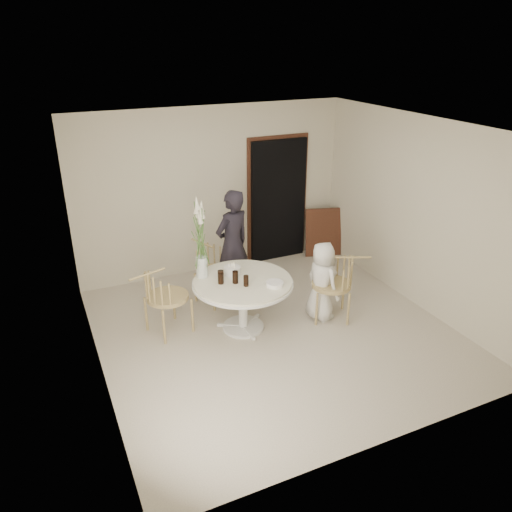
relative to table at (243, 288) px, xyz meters
name	(u,v)px	position (x,y,z in m)	size (l,w,h in m)	color
ground	(274,331)	(0.35, -0.25, -0.62)	(4.50, 4.50, 0.00)	beige
room_shell	(276,218)	(0.35, -0.25, 1.00)	(4.50, 4.50, 4.50)	white
doorway	(278,201)	(1.50, 1.94, 0.43)	(1.00, 0.10, 2.10)	black
door_trim	(277,197)	(1.50, 1.98, 0.49)	(1.12, 0.03, 2.22)	#4E2C1A
table	(243,288)	(0.00, 0.00, 0.00)	(1.33, 1.33, 0.73)	silver
picture_frame	(323,232)	(2.30, 1.70, -0.19)	(0.64, 0.04, 0.86)	#4E2C1A
chair_far	(208,264)	(-0.13, 0.99, -0.04)	(0.62, 0.64, 0.89)	tan
chair_right	(341,278)	(1.35, -0.29, 0.00)	(0.69, 0.67, 0.94)	tan
chair_left	(158,293)	(-1.05, 0.31, 0.00)	(0.67, 0.64, 0.96)	tan
girl	(232,244)	(0.24, 0.95, 0.22)	(0.61, 0.40, 1.67)	black
boy	(322,281)	(1.10, -0.19, -0.05)	(0.55, 0.36, 1.13)	silver
birthday_cake	(232,270)	(-0.06, 0.23, 0.17)	(0.22, 0.22, 0.16)	silver
cola_tumbler_a	(235,277)	(-0.12, -0.03, 0.20)	(0.08, 0.08, 0.17)	black
cola_tumbler_b	(246,281)	(-0.02, -0.16, 0.19)	(0.07, 0.07, 0.14)	black
cola_tumbler_c	(221,277)	(-0.29, 0.05, 0.20)	(0.08, 0.08, 0.17)	black
cola_tumbler_d	(221,278)	(-0.29, 0.03, 0.19)	(0.07, 0.07, 0.15)	black
plate_stack	(275,284)	(0.31, -0.32, 0.14)	(0.22, 0.22, 0.06)	white
flower_vase	(201,239)	(-0.44, 0.33, 0.65)	(0.15, 0.15, 1.13)	silver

